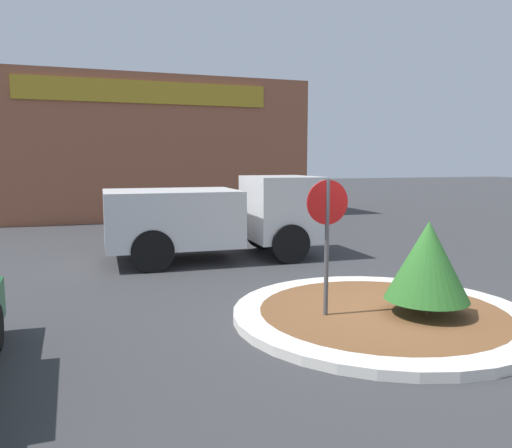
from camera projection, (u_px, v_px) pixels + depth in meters
ground_plane at (381, 319)px, 8.06m from camera, size 120.00×120.00×0.00m
traffic_island at (381, 314)px, 8.06m from camera, size 4.80×4.80×0.14m
stop_sign at (327, 225)px, 7.63m from camera, size 0.68×0.07×2.27m
island_shrub at (428, 260)px, 7.71m from camera, size 1.30×1.30×1.48m
utility_truck at (216, 215)px, 12.86m from camera, size 5.49×2.56×2.13m
storefront_building at (141, 150)px, 23.39m from camera, size 14.40×6.07×6.13m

